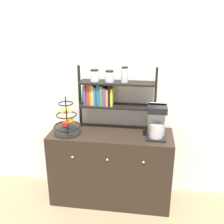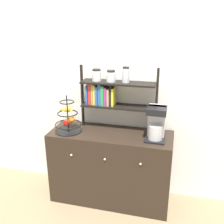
{
  "view_description": "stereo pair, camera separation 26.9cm",
  "coord_description": "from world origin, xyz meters",
  "views": [
    {
      "loc": [
        0.37,
        -2.27,
        1.97
      ],
      "look_at": [
        0.01,
        0.24,
        1.06
      ],
      "focal_mm": 42.0,
      "sensor_mm": 36.0,
      "label": 1
    },
    {
      "loc": [
        0.63,
        -2.22,
        1.97
      ],
      "look_at": [
        0.01,
        0.24,
        1.06
      ],
      "focal_mm": 42.0,
      "sensor_mm": 36.0,
      "label": 2
    }
  ],
  "objects": [
    {
      "name": "ground_plane",
      "position": [
        0.0,
        0.0,
        0.0
      ],
      "size": [
        12.0,
        12.0,
        0.0
      ],
      "primitive_type": "plane",
      "color": "#847051"
    },
    {
      "name": "coffee_maker",
      "position": [
        0.47,
        0.22,
        0.99
      ],
      "size": [
        0.2,
        0.22,
        0.34
      ],
      "color": "black",
      "rests_on": "sideboard"
    },
    {
      "name": "fruit_stand",
      "position": [
        -0.46,
        0.19,
        0.95
      ],
      "size": [
        0.29,
        0.29,
        0.4
      ],
      "color": "black",
      "rests_on": "sideboard"
    },
    {
      "name": "shelf_hutch",
      "position": [
        -0.06,
        0.38,
        1.24
      ],
      "size": [
        0.83,
        0.2,
        0.69
      ],
      "color": "black",
      "rests_on": "sideboard"
    },
    {
      "name": "wall_back",
      "position": [
        0.0,
        0.52,
        1.3
      ],
      "size": [
        7.0,
        0.05,
        2.6
      ],
      "primitive_type": "cube",
      "color": "silver",
      "rests_on": "ground_plane"
    },
    {
      "name": "sideboard",
      "position": [
        0.0,
        0.24,
        0.41
      ],
      "size": [
        1.31,
        0.49,
        0.82
      ],
      "color": "black",
      "rests_on": "ground_plane"
    }
  ]
}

